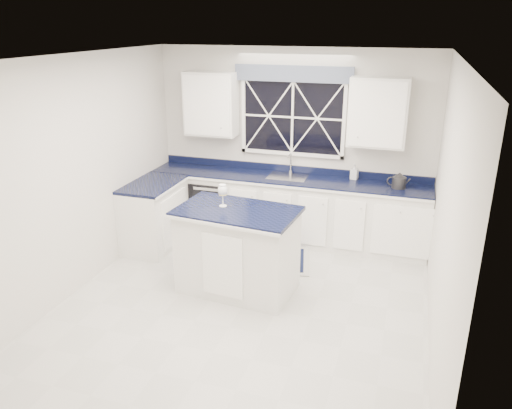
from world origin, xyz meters
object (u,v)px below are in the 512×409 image
(faucet, at_px, (290,163))
(island, at_px, (238,250))
(kettle, at_px, (399,181))
(wine_glass, at_px, (223,191))
(dishwasher, at_px, (216,204))
(soap_bottle, at_px, (354,172))

(faucet, relative_size, island, 0.21)
(kettle, bearing_deg, faucet, 173.55)
(island, xyz_separation_m, kettle, (1.70, 1.60, 0.53))
(faucet, bearing_deg, wine_glass, -101.93)
(dishwasher, bearing_deg, island, -60.04)
(island, distance_m, wine_glass, 0.72)
(wine_glass, bearing_deg, dishwasher, 115.32)
(kettle, bearing_deg, dishwasher, -179.11)
(kettle, height_order, wine_glass, wine_glass)
(faucet, distance_m, wine_glass, 1.78)
(island, relative_size, soap_bottle, 6.81)
(dishwasher, bearing_deg, wine_glass, -64.68)
(dishwasher, relative_size, wine_glass, 3.13)
(soap_bottle, bearing_deg, dishwasher, -173.77)
(faucet, height_order, wine_glass, wine_glass)
(dishwasher, relative_size, faucet, 2.72)
(island, relative_size, kettle, 4.75)
(island, relative_size, wine_glass, 5.48)
(dishwasher, distance_m, wine_glass, 1.88)
(kettle, bearing_deg, wine_glass, -139.83)
(soap_bottle, bearing_deg, island, -120.99)
(faucet, bearing_deg, soap_bottle, 1.60)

